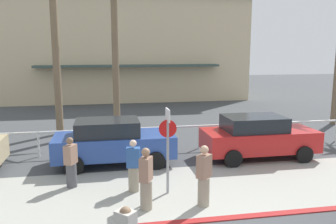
# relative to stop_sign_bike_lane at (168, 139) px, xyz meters

# --- Properties ---
(ground_plane) EXTENTS (80.00, 80.00, 0.00)m
(ground_plane) POSITION_rel_stop_sign_bike_lane_xyz_m (1.08, 5.98, -1.68)
(ground_plane) COLOR #424447
(sidewalk_strip) EXTENTS (44.00, 4.00, 0.02)m
(sidewalk_strip) POSITION_rel_stop_sign_bike_lane_xyz_m (1.08, 0.18, -1.67)
(sidewalk_strip) COLOR #9E9E93
(sidewalk_strip) RESTS_ON ground
(curb_paint) EXTENTS (44.00, 0.24, 0.03)m
(curb_paint) POSITION_rel_stop_sign_bike_lane_xyz_m (1.08, -1.82, -1.66)
(curb_paint) COLOR maroon
(curb_paint) RESTS_ON ground
(building_backdrop) EXTENTS (20.71, 11.09, 8.84)m
(building_backdrop) POSITION_rel_stop_sign_bike_lane_xyz_m (0.19, 22.81, 2.76)
(building_backdrop) COLOR beige
(building_backdrop) RESTS_ON ground
(rail_fence) EXTENTS (24.23, 0.08, 1.04)m
(rail_fence) POSITION_rel_stop_sign_bike_lane_xyz_m (1.08, 4.48, -0.84)
(rail_fence) COLOR white
(rail_fence) RESTS_ON ground
(stop_sign_bike_lane) EXTENTS (0.52, 0.56, 2.56)m
(stop_sign_bike_lane) POSITION_rel_stop_sign_bike_lane_xyz_m (0.00, 0.00, 0.00)
(stop_sign_bike_lane) COLOR gray
(stop_sign_bike_lane) RESTS_ON ground
(palm_tree_3) EXTENTS (3.19, 3.14, 9.21)m
(palm_tree_3) POSITION_rel_stop_sign_bike_lane_xyz_m (-4.09, 8.35, 4.82)
(palm_tree_3) COLOR #756047
(palm_tree_3) RESTS_ON ground
(palm_tree_4) EXTENTS (3.23, 2.96, 7.56)m
(palm_tree_4) POSITION_rel_stop_sign_bike_lane_xyz_m (-1.09, 9.29, 4.06)
(palm_tree_4) COLOR #756047
(palm_tree_4) RESTS_ON ground
(car_blue_1) EXTENTS (4.40, 2.02, 1.69)m
(car_blue_1) POSITION_rel_stop_sign_bike_lane_xyz_m (-1.51, 3.04, -0.81)
(car_blue_1) COLOR #284793
(car_blue_1) RESTS_ON ground
(car_red_2) EXTENTS (4.40, 2.02, 1.69)m
(car_red_2) POSITION_rel_stop_sign_bike_lane_xyz_m (4.10, 2.77, -0.81)
(car_red_2) COLOR red
(car_red_2) RESTS_ON ground
(pedestrian_0) EXTENTS (0.47, 0.46, 1.71)m
(pedestrian_0) POSITION_rel_stop_sign_bike_lane_xyz_m (0.81, -1.01, -0.88)
(pedestrian_0) COLOR gray
(pedestrian_0) RESTS_ON ground
(pedestrian_1) EXTENTS (0.43, 0.47, 1.60)m
(pedestrian_1) POSITION_rel_stop_sign_bike_lane_xyz_m (-2.85, 1.01, -0.94)
(pedestrian_1) COLOR #4C4C51
(pedestrian_1) RESTS_ON ground
(pedestrian_2) EXTENTS (0.43, 0.36, 1.61)m
(pedestrian_2) POSITION_rel_stop_sign_bike_lane_xyz_m (-0.98, 0.33, -0.94)
(pedestrian_2) COLOR gray
(pedestrian_2) RESTS_ON ground
(pedestrian_3) EXTENTS (0.43, 0.47, 1.71)m
(pedestrian_3) POSITION_rel_stop_sign_bike_lane_xyz_m (-0.76, -0.96, -0.88)
(pedestrian_3) COLOR gray
(pedestrian_3) RESTS_ON ground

